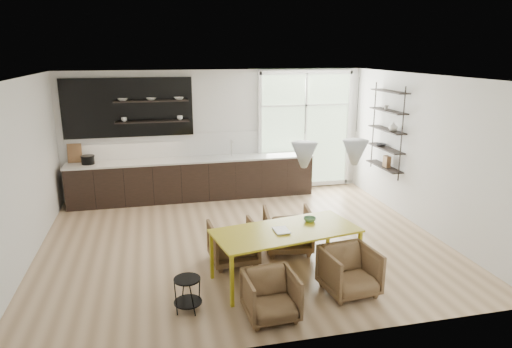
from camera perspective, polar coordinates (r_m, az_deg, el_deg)
name	(u,v)px	position (r m, az deg, el deg)	size (l,w,h in m)	color
room	(260,148)	(8.99, 0.49, 3.28)	(7.02, 6.01, 2.91)	#D1AE87
kitchen_run	(189,173)	(10.53, -8.33, 0.08)	(5.54, 0.69, 2.75)	black
right_shelving	(387,132)	(10.03, 16.09, 5.04)	(0.26, 1.22, 1.90)	black
dining_table	(286,233)	(6.77, 3.76, -7.39)	(2.26, 1.33, 0.77)	gold
armchair_back_left	(233,243)	(7.40, -2.87, -8.57)	(0.72, 0.75, 0.68)	brown
armchair_back_right	(288,230)	(7.83, 4.00, -6.98)	(0.78, 0.80, 0.73)	brown
armchair_front_left	(271,296)	(6.00, 1.86, -14.97)	(0.65, 0.67, 0.61)	brown
armchair_front_right	(349,271)	(6.66, 11.60, -11.80)	(0.71, 0.73, 0.66)	brown
wire_stool	(188,290)	(6.19, -8.56, -14.16)	(0.37, 0.37, 0.47)	black
table_book	(274,231)	(6.65, 2.31, -7.17)	(0.21, 0.28, 0.03)	white
table_bowl	(310,219)	(7.10, 6.73, -5.66)	(0.19, 0.19, 0.06)	#5A8D5E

